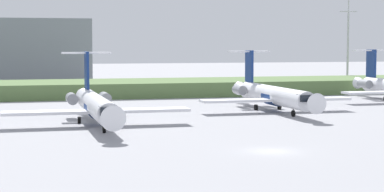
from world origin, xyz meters
TOP-DOWN VIEW (x-y plane):
  - ground_plane at (0.00, 30.00)m, footprint 500.00×500.00m
  - grass_berm at (0.00, 72.42)m, footprint 320.00×20.00m
  - regional_jet_third at (-13.56, 25.21)m, footprint 22.81×31.00m
  - regional_jet_fourth at (13.99, 35.78)m, footprint 22.81×31.00m
  - antenna_mast at (51.06, 83.55)m, footprint 4.40×0.50m

SIDE VIEW (x-z plane):
  - ground_plane at x=0.00m, z-range 0.00..0.00m
  - grass_berm at x=0.00m, z-range 0.00..2.81m
  - regional_jet_third at x=-13.56m, z-range -1.96..7.04m
  - regional_jet_fourth at x=13.99m, z-range -1.96..7.04m
  - antenna_mast at x=51.06m, z-range -2.32..24.33m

